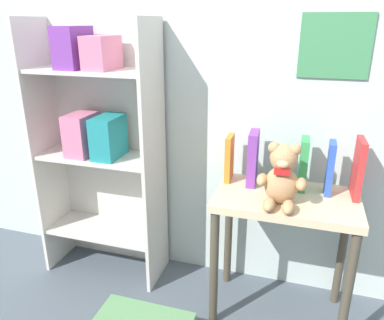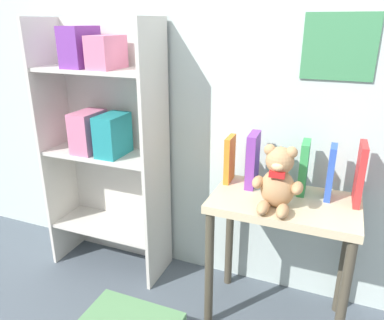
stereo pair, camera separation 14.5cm
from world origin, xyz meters
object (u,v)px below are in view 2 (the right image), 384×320
Objects in this scene: book_standing_orange at (230,159)px; book_standing_red at (360,174)px; bookshelf_side at (106,134)px; book_standing_green at (304,167)px; book_standing_teal at (277,170)px; display_table at (282,223)px; book_standing_blue at (331,173)px; teddy_bear at (278,180)px; book_standing_purple at (253,160)px.

book_standing_red reaches higher than book_standing_orange.
bookshelf_side is 5.80× the size of book_standing_green.
bookshelf_side reaches higher than book_standing_orange.
book_standing_orange is 1.19× the size of book_standing_teal.
book_standing_blue is (0.17, 0.09, 0.23)m from display_table.
display_table is 0.38m from book_standing_red.
book_standing_blue is (0.19, 0.17, -0.00)m from teddy_bear.
book_standing_teal is at bearing -0.78° from bookshelf_side.
book_standing_blue is at bearing 41.46° from teddy_bear.
book_standing_blue is at bearing -1.33° from bookshelf_side.
bookshelf_side is 2.18× the size of display_table.
book_standing_green is at bearing -1.36° from book_standing_orange.
book_standing_purple reaches higher than book_standing_blue.
teddy_bear is 0.23m from book_standing_purple.
book_standing_red is at bearing 29.65° from teddy_bear.
bookshelf_side is 0.81m from book_standing_purple.
teddy_bear reaches higher than book_standing_orange.
book_standing_teal is at bearing -3.06° from book_standing_orange.
bookshelf_side is 1.15m from book_standing_blue.
book_standing_orange is at bearing 159.30° from display_table.
book_standing_teal is 0.71× the size of book_standing_red.
display_table is 2.43× the size of book_standing_red.
bookshelf_side reaches higher than book_standing_blue.
teddy_bear is 0.26m from book_standing_blue.
book_standing_purple reaches higher than book_standing_teal.
book_standing_orange is 0.57m from book_standing_red.
teddy_bear reaches higher than book_standing_red.
book_standing_orange is 0.93× the size of book_standing_green.
book_standing_orange is at bearing 177.24° from book_standing_teal.
book_standing_orange is (-0.28, 0.11, 0.23)m from display_table.
teddy_bear is 0.32m from book_standing_orange.
book_standing_teal is 0.78× the size of book_standing_green.
display_table is 2.65× the size of book_standing_blue.
display_table is at bearing -153.10° from book_standing_blue.
teddy_bear is 1.02× the size of book_standing_red.
book_standing_orange is at bearing 176.40° from book_standing_red.
book_standing_teal is (0.11, 0.01, -0.03)m from book_standing_purple.
book_standing_purple is 0.12m from book_standing_teal.
teddy_bear is at bearing -53.51° from book_standing_purple.
book_standing_red is (0.56, -0.02, 0.02)m from book_standing_orange.
display_table is 2.50× the size of book_standing_purple.
book_standing_blue is at bearing -4.73° from book_standing_teal.
teddy_bear is 1.20× the size of book_standing_orange.
bookshelf_side is 5.76× the size of book_standing_blue.
display_table is 0.25m from teddy_bear.
book_standing_orange is (-0.26, 0.19, -0.01)m from teddy_bear.
book_standing_green is (0.08, 0.19, -0.00)m from teddy_bear.
book_standing_green is 0.23m from book_standing_red.
book_standing_green is (0.23, 0.01, -0.01)m from book_standing_purple.
display_table is 0.38m from book_standing_orange.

